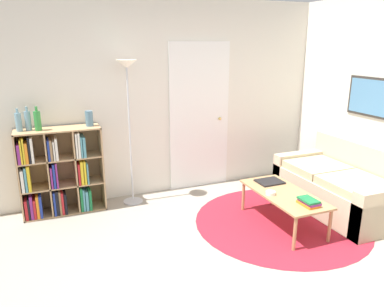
# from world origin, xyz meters

# --- Properties ---
(ground_plane) EXTENTS (14.00, 14.00, 0.00)m
(ground_plane) POSITION_xyz_m (0.00, 0.00, 0.00)
(ground_plane) COLOR gray
(wall_back) EXTENTS (7.48, 0.11, 2.60)m
(wall_back) POSITION_xyz_m (0.02, 2.44, 1.29)
(wall_back) COLOR silver
(wall_back) RESTS_ON ground_plane
(wall_right) EXTENTS (0.08, 5.42, 2.60)m
(wall_right) POSITION_xyz_m (2.27, 1.21, 1.30)
(wall_right) COLOR silver
(wall_right) RESTS_ON ground_plane
(rug) EXTENTS (2.02, 2.02, 0.01)m
(rug) POSITION_xyz_m (0.93, 0.95, 0.00)
(rug) COLOR maroon
(rug) RESTS_ON ground_plane
(bookshelf) EXTENTS (0.98, 0.34, 1.06)m
(bookshelf) POSITION_xyz_m (-1.45, 2.23, 0.50)
(bookshelf) COLOR tan
(bookshelf) RESTS_ON ground_plane
(floor_lamp) EXTENTS (0.26, 0.26, 1.84)m
(floor_lamp) POSITION_xyz_m (-0.56, 2.18, 1.48)
(floor_lamp) COLOR #B7B7BC
(floor_lamp) RESTS_ON ground_plane
(couch) EXTENTS (0.87, 1.60, 0.82)m
(couch) POSITION_xyz_m (1.85, 0.99, 0.28)
(couch) COLOR #CCB793
(couch) RESTS_ON ground_plane
(coffee_table) EXTENTS (0.53, 1.12, 0.40)m
(coffee_table) POSITION_xyz_m (0.89, 0.89, 0.36)
(coffee_table) COLOR #AD7F51
(coffee_table) RESTS_ON ground_plane
(laptop) EXTENTS (0.31, 0.25, 0.02)m
(laptop) POSITION_xyz_m (0.93, 1.23, 0.41)
(laptop) COLOR black
(laptop) RESTS_ON coffee_table
(bowl) EXTENTS (0.11, 0.11, 0.04)m
(bowl) POSITION_xyz_m (0.72, 0.90, 0.42)
(bowl) COLOR silver
(bowl) RESTS_ON coffee_table
(book_stack_on_table) EXTENTS (0.16, 0.22, 0.07)m
(book_stack_on_table) POSITION_xyz_m (0.93, 0.51, 0.43)
(book_stack_on_table) COLOR orange
(book_stack_on_table) RESTS_ON coffee_table
(bottle_left) EXTENTS (0.07, 0.07, 0.26)m
(bottle_left) POSITION_xyz_m (-1.82, 2.24, 1.17)
(bottle_left) COLOR #6B93A3
(bottle_left) RESTS_ON bookshelf
(bottle_middle) EXTENTS (0.07, 0.07, 0.28)m
(bottle_middle) POSITION_xyz_m (-1.72, 2.25, 1.18)
(bottle_middle) COLOR #6B93A3
(bottle_middle) RESTS_ON bookshelf
(bottle_right) EXTENTS (0.08, 0.08, 0.28)m
(bottle_right) POSITION_xyz_m (-1.61, 2.20, 1.18)
(bottle_right) COLOR #2D8438
(bottle_right) RESTS_ON bookshelf
(vase_on_shelf) EXTENTS (0.09, 0.09, 0.19)m
(vase_on_shelf) POSITION_xyz_m (-1.03, 2.23, 1.15)
(vase_on_shelf) COLOR slate
(vase_on_shelf) RESTS_ON bookshelf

